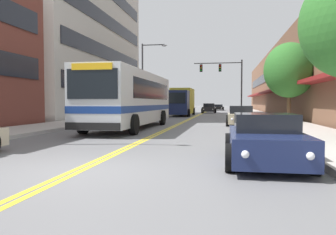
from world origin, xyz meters
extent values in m
plane|color=slate|center=(0.00, 37.00, 0.00)|extent=(240.00, 240.00, 0.00)
cube|color=#B2ADA5|center=(-7.20, 37.00, 0.09)|extent=(3.40, 106.00, 0.18)
cube|color=#B2ADA5|center=(7.20, 37.00, 0.09)|extent=(3.40, 106.00, 0.18)
cube|color=yellow|center=(-0.10, 37.00, 0.00)|extent=(0.14, 106.00, 0.01)
cube|color=yellow|center=(0.10, 37.00, 0.00)|extent=(0.14, 106.00, 0.01)
cube|color=black|center=(-9.11, 27.28, 3.38)|extent=(0.08, 21.82, 1.40)
cube|color=black|center=(-9.11, 27.28, 6.77)|extent=(0.08, 21.82, 1.40)
cube|color=black|center=(-9.11, 27.28, 10.15)|extent=(0.08, 21.82, 1.40)
cube|color=brown|center=(13.15, 37.00, 4.29)|extent=(8.00, 68.00, 8.59)
cube|color=maroon|center=(8.60, 37.00, 2.90)|extent=(1.10, 61.20, 0.24)
cube|color=black|center=(9.11, 37.00, 5.32)|extent=(0.08, 61.20, 1.40)
cube|color=silver|center=(-2.28, 11.97, 1.81)|extent=(2.52, 11.61, 2.92)
cube|color=navy|center=(-2.28, 11.97, 1.23)|extent=(2.54, 11.63, 0.32)
cube|color=black|center=(-2.28, 12.55, 2.28)|extent=(2.55, 9.06, 1.05)
cube|color=black|center=(-2.28, 6.15, 2.34)|extent=(2.26, 0.04, 1.29)
cube|color=yellow|center=(-2.28, 6.14, 3.07)|extent=(1.81, 0.06, 0.28)
cube|color=black|center=(-2.28, 6.13, 0.53)|extent=(2.47, 0.08, 0.32)
cylinder|color=black|center=(-3.57, 8.03, 0.50)|extent=(0.30, 1.00, 1.00)
cylinder|color=black|center=(-0.99, 8.03, 0.50)|extent=(0.30, 1.00, 1.00)
cylinder|color=black|center=(-3.57, 15.17, 0.50)|extent=(0.30, 1.00, 1.00)
cylinder|color=black|center=(-0.99, 15.17, 0.50)|extent=(0.30, 1.00, 1.00)
cube|color=white|center=(-4.36, 23.62, 0.51)|extent=(1.85, 4.67, 0.65)
cube|color=black|center=(-4.36, 23.80, 1.09)|extent=(1.59, 2.05, 0.52)
cylinder|color=black|center=(-5.31, 22.17, 0.34)|extent=(0.22, 0.68, 0.68)
cylinder|color=black|center=(-3.42, 22.17, 0.34)|extent=(0.22, 0.68, 0.68)
cylinder|color=black|center=(-5.31, 25.07, 0.34)|extent=(0.22, 0.68, 0.68)
cylinder|color=black|center=(-3.42, 25.07, 0.34)|extent=(0.22, 0.68, 0.68)
sphere|color=silver|center=(-5.01, 21.26, 0.54)|extent=(0.16, 0.16, 0.16)
sphere|color=silver|center=(-3.72, 21.26, 0.54)|extent=(0.16, 0.16, 0.16)
cube|color=red|center=(-5.03, 25.96, 0.54)|extent=(0.18, 0.04, 0.10)
cube|color=red|center=(-3.70, 25.96, 0.54)|extent=(0.18, 0.04, 0.10)
cube|color=red|center=(-3.79, 2.46, 0.50)|extent=(0.18, 0.04, 0.10)
cube|color=#19234C|center=(4.30, 1.62, 0.49)|extent=(1.73, 4.01, 0.64)
cube|color=black|center=(4.30, 1.78, 1.04)|extent=(1.49, 1.76, 0.45)
cylinder|color=black|center=(3.41, 0.38, 0.32)|extent=(0.22, 0.64, 0.64)
cylinder|color=black|center=(5.18, 0.38, 0.32)|extent=(0.22, 0.64, 0.64)
cylinder|color=black|center=(3.41, 2.86, 0.32)|extent=(0.22, 0.64, 0.64)
cylinder|color=black|center=(5.18, 2.86, 0.32)|extent=(0.22, 0.64, 0.64)
sphere|color=silver|center=(3.69, -0.40, 0.53)|extent=(0.16, 0.16, 0.16)
sphere|color=silver|center=(4.90, -0.40, 0.53)|extent=(0.16, 0.16, 0.16)
cube|color=red|center=(3.67, 3.63, 0.53)|extent=(0.18, 0.04, 0.10)
cube|color=red|center=(4.92, 3.63, 0.53)|extent=(0.18, 0.04, 0.10)
cube|color=#BCAD89|center=(4.31, 15.83, 0.49)|extent=(1.72, 4.36, 0.62)
cube|color=black|center=(4.31, 16.01, 1.06)|extent=(1.48, 1.92, 0.52)
cylinder|color=black|center=(3.43, 14.48, 0.32)|extent=(0.22, 0.64, 0.64)
cylinder|color=black|center=(5.19, 14.48, 0.32)|extent=(0.22, 0.64, 0.64)
cylinder|color=black|center=(3.43, 17.18, 0.32)|extent=(0.22, 0.64, 0.64)
cylinder|color=black|center=(5.19, 17.18, 0.32)|extent=(0.22, 0.64, 0.64)
sphere|color=silver|center=(3.71, 13.64, 0.52)|extent=(0.16, 0.16, 0.16)
sphere|color=silver|center=(4.91, 13.64, 0.52)|extent=(0.16, 0.16, 0.16)
cube|color=red|center=(3.69, 18.02, 0.52)|extent=(0.18, 0.04, 0.10)
cube|color=red|center=(4.93, 18.02, 0.52)|extent=(0.18, 0.04, 0.10)
cube|color=#232328|center=(0.82, 42.44, 0.54)|extent=(1.86, 4.54, 0.70)
cube|color=black|center=(0.82, 42.62, 1.15)|extent=(1.60, 2.00, 0.52)
cylinder|color=black|center=(-0.13, 41.03, 0.35)|extent=(0.22, 0.69, 0.69)
cylinder|color=black|center=(1.77, 41.03, 0.35)|extent=(0.22, 0.69, 0.69)
cylinder|color=black|center=(-0.13, 43.85, 0.35)|extent=(0.22, 0.69, 0.69)
cylinder|color=black|center=(1.77, 43.85, 0.35)|extent=(0.22, 0.69, 0.69)
sphere|color=silver|center=(0.17, 40.15, 0.58)|extent=(0.16, 0.16, 0.16)
sphere|color=silver|center=(1.47, 40.15, 0.58)|extent=(0.16, 0.16, 0.16)
cube|color=red|center=(0.16, 44.72, 0.58)|extent=(0.18, 0.04, 0.10)
cube|color=red|center=(1.49, 44.72, 0.58)|extent=(0.18, 0.04, 0.10)
cube|color=black|center=(1.84, 58.60, 0.46)|extent=(1.94, 4.55, 0.57)
cube|color=black|center=(1.84, 58.78, 0.95)|extent=(1.67, 2.00, 0.41)
cylinder|color=black|center=(0.84, 57.18, 0.32)|extent=(0.22, 0.65, 0.65)
cylinder|color=black|center=(2.83, 57.18, 0.32)|extent=(0.22, 0.65, 0.65)
cylinder|color=black|center=(0.84, 60.01, 0.32)|extent=(0.22, 0.65, 0.65)
cylinder|color=black|center=(2.83, 60.01, 0.32)|extent=(0.22, 0.65, 0.65)
sphere|color=silver|center=(1.16, 56.30, 0.49)|extent=(0.16, 0.16, 0.16)
sphere|color=silver|center=(2.51, 56.30, 0.49)|extent=(0.16, 0.16, 0.16)
cube|color=red|center=(1.14, 60.88, 0.49)|extent=(0.18, 0.04, 0.10)
cube|color=red|center=(2.53, 60.88, 0.49)|extent=(0.18, 0.04, 0.10)
cube|color=#19234C|center=(-1.81, 28.21, 1.55)|extent=(2.28, 2.32, 2.59)
cube|color=black|center=(-1.81, 27.03, 2.02)|extent=(1.93, 0.04, 1.14)
cube|color=yellow|center=(-1.81, 32.08, 1.73)|extent=(2.32, 5.42, 2.95)
cylinder|color=black|center=(-2.98, 28.21, 0.42)|extent=(0.28, 0.84, 0.84)
cylinder|color=black|center=(-0.65, 28.21, 0.42)|extent=(0.28, 0.84, 0.84)
cylinder|color=black|center=(-2.98, 33.71, 0.42)|extent=(0.28, 0.84, 0.84)
cylinder|color=black|center=(-0.65, 33.71, 0.42)|extent=(0.28, 0.84, 0.84)
cylinder|color=#47474C|center=(5.20, 34.37, 3.40)|extent=(0.18, 0.18, 6.80)
cylinder|color=#47474C|center=(2.27, 34.37, 6.45)|extent=(5.86, 0.11, 0.11)
cube|color=black|center=(2.56, 34.37, 5.85)|extent=(0.34, 0.26, 0.92)
sphere|color=red|center=(2.56, 34.21, 6.12)|extent=(0.18, 0.18, 0.18)
sphere|color=yellow|center=(2.56, 34.21, 5.85)|extent=(0.18, 0.18, 0.18)
sphere|color=green|center=(2.56, 34.21, 5.57)|extent=(0.18, 0.18, 0.18)
cylinder|color=black|center=(2.56, 34.37, 6.38)|extent=(0.02, 0.02, 0.14)
cube|color=black|center=(0.22, 34.37, 5.85)|extent=(0.34, 0.26, 0.92)
sphere|color=red|center=(0.22, 34.21, 6.12)|extent=(0.18, 0.18, 0.18)
sphere|color=yellow|center=(0.22, 34.21, 5.85)|extent=(0.18, 0.18, 0.18)
sphere|color=green|center=(0.22, 34.21, 5.57)|extent=(0.18, 0.18, 0.18)
cylinder|color=black|center=(0.22, 34.37, 6.38)|extent=(0.02, 0.02, 0.14)
cylinder|color=#47474C|center=(-5.30, 26.38, 3.83)|extent=(0.16, 0.16, 7.66)
cylinder|color=#47474C|center=(-4.13, 26.38, 7.51)|extent=(2.34, 0.10, 0.10)
ellipsoid|color=#B2B2B7|center=(-2.96, 26.38, 7.41)|extent=(0.56, 0.28, 0.20)
cylinder|color=brown|center=(7.82, 18.01, 1.26)|extent=(0.27, 0.27, 2.17)
ellipsoid|color=#2D6B28|center=(7.82, 18.01, 3.88)|extent=(3.62, 3.62, 3.99)
camera|label=1|loc=(3.31, -6.96, 1.55)|focal=35.00mm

